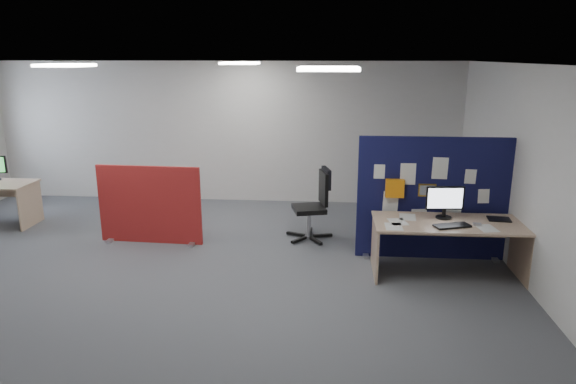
# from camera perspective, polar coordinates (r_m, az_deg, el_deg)

# --- Properties ---
(floor) EXTENTS (9.00, 9.00, 0.00)m
(floor) POSITION_cam_1_polar(r_m,az_deg,el_deg) (7.14, -12.33, -8.50)
(floor) COLOR #575A5F
(floor) RESTS_ON ground
(ceiling) EXTENTS (9.00, 7.00, 0.02)m
(ceiling) POSITION_cam_1_polar(r_m,az_deg,el_deg) (6.57, -13.67, 13.68)
(ceiling) COLOR white
(ceiling) RESTS_ON wall_back
(wall_back) EXTENTS (9.00, 0.02, 2.70)m
(wall_back) POSITION_cam_1_polar(r_m,az_deg,el_deg) (10.06, -7.02, 6.57)
(wall_back) COLOR silver
(wall_back) RESTS_ON floor
(wall_right) EXTENTS (0.02, 7.00, 2.70)m
(wall_right) POSITION_cam_1_polar(r_m,az_deg,el_deg) (6.88, 25.67, 1.28)
(wall_right) COLOR silver
(wall_right) RESTS_ON floor
(ceiling_lights) EXTENTS (4.10, 4.10, 0.04)m
(ceiling_lights) POSITION_cam_1_polar(r_m,az_deg,el_deg) (7.12, -9.33, 13.72)
(ceiling_lights) COLOR white
(ceiling_lights) RESTS_ON ceiling
(navy_divider) EXTENTS (2.11, 0.30, 1.74)m
(navy_divider) POSITION_cam_1_polar(r_m,az_deg,el_deg) (7.40, 15.72, -0.75)
(navy_divider) COLOR #10123D
(navy_divider) RESTS_ON floor
(main_desk) EXTENTS (1.92, 0.85, 0.73)m
(main_desk) POSITION_cam_1_polar(r_m,az_deg,el_deg) (6.99, 17.32, -4.38)
(main_desk) COLOR tan
(main_desk) RESTS_ON floor
(monitor_main) EXTENTS (0.49, 0.20, 0.43)m
(monitor_main) POSITION_cam_1_polar(r_m,az_deg,el_deg) (6.98, 17.04, -0.93)
(monitor_main) COLOR black
(monitor_main) RESTS_ON main_desk
(keyboard) EXTENTS (0.48, 0.31, 0.02)m
(keyboard) POSITION_cam_1_polar(r_m,az_deg,el_deg) (6.73, 17.77, -3.59)
(keyboard) COLOR black
(keyboard) RESTS_ON main_desk
(mouse) EXTENTS (0.10, 0.06, 0.03)m
(mouse) POSITION_cam_1_polar(r_m,az_deg,el_deg) (6.87, 20.27, -3.40)
(mouse) COLOR #A2A1A7
(mouse) RESTS_ON main_desk
(paper_tray) EXTENTS (0.30, 0.25, 0.01)m
(paper_tray) POSITION_cam_1_polar(r_m,az_deg,el_deg) (7.22, 22.40, -2.80)
(paper_tray) COLOR black
(paper_tray) RESTS_ON main_desk
(red_divider) EXTENTS (1.61, 0.30, 1.20)m
(red_divider) POSITION_cam_1_polar(r_m,az_deg,el_deg) (8.07, -15.12, -1.46)
(red_divider) COLOR #A02914
(red_divider) RESTS_ON floor
(office_chair) EXTENTS (0.74, 0.72, 1.11)m
(office_chair) POSITION_cam_1_polar(r_m,az_deg,el_deg) (7.95, 3.16, -0.89)
(office_chair) COLOR black
(office_chair) RESTS_ON floor
(desk_papers) EXTENTS (1.37, 0.72, 0.00)m
(desk_papers) POSITION_cam_1_polar(r_m,az_deg,el_deg) (6.75, 14.56, -3.38)
(desk_papers) COLOR white
(desk_papers) RESTS_ON main_desk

